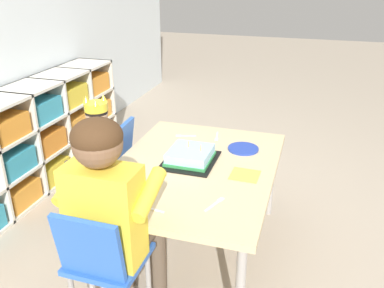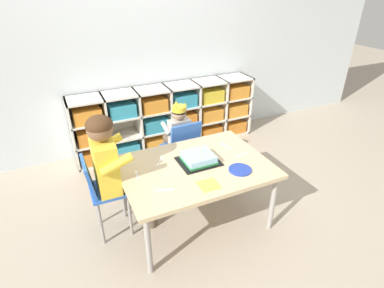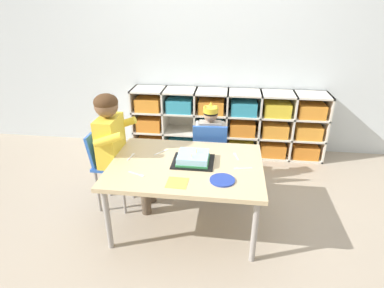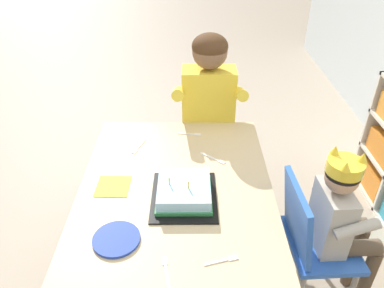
# 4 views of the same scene
# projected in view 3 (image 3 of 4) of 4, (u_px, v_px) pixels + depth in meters

# --- Properties ---
(ground) EXTENTS (16.00, 16.00, 0.00)m
(ground) POSITION_uv_depth(u_px,v_px,m) (187.00, 221.00, 2.68)
(ground) COLOR tan
(classroom_back_wall) EXTENTS (6.99, 0.10, 2.95)m
(classroom_back_wall) POSITION_uv_depth(u_px,v_px,m) (206.00, 22.00, 3.49)
(classroom_back_wall) COLOR silver
(classroom_back_wall) RESTS_ON ground
(storage_cubby_shelf) EXTENTS (2.24, 0.34, 0.77)m
(storage_cubby_shelf) POSITION_uv_depth(u_px,v_px,m) (228.00, 125.00, 3.72)
(storage_cubby_shelf) COLOR silver
(storage_cubby_shelf) RESTS_ON ground
(activity_table) EXTENTS (1.18, 0.85, 0.56)m
(activity_table) POSITION_uv_depth(u_px,v_px,m) (186.00, 169.00, 2.46)
(activity_table) COLOR #D1B789
(activity_table) RESTS_ON ground
(classroom_chair_blue) EXTENTS (0.35, 0.32, 0.69)m
(classroom_chair_blue) POSITION_uv_depth(u_px,v_px,m) (210.00, 150.00, 3.01)
(classroom_chair_blue) COLOR blue
(classroom_chair_blue) RESTS_ON ground
(child_with_crown) EXTENTS (0.30, 0.31, 0.85)m
(child_with_crown) POSITION_uv_depth(u_px,v_px,m) (210.00, 133.00, 3.06)
(child_with_crown) COLOR #B2ADA3
(child_with_crown) RESTS_ON ground
(classroom_chair_adult_side) EXTENTS (0.31, 0.30, 0.71)m
(classroom_chair_adult_side) POSITION_uv_depth(u_px,v_px,m) (107.00, 162.00, 2.73)
(classroom_chair_adult_side) COLOR blue
(classroom_chair_adult_side) RESTS_ON ground
(adult_helper_seated) EXTENTS (0.44, 0.41, 1.05)m
(adult_helper_seated) POSITION_uv_depth(u_px,v_px,m) (117.00, 140.00, 2.63)
(adult_helper_seated) COLOR yellow
(adult_helper_seated) RESTS_ON ground
(birthday_cake_on_tray) EXTENTS (0.32, 0.28, 0.11)m
(birthday_cake_on_tray) POSITION_uv_depth(u_px,v_px,m) (193.00, 159.00, 2.46)
(birthday_cake_on_tray) COLOR black
(birthday_cake_on_tray) RESTS_ON activity_table
(paper_plate_stack) EXTENTS (0.18, 0.18, 0.01)m
(paper_plate_stack) POSITION_uv_depth(u_px,v_px,m) (222.00, 180.00, 2.22)
(paper_plate_stack) COLOR #233DA3
(paper_plate_stack) RESTS_ON activity_table
(paper_napkin_square) EXTENTS (0.15, 0.15, 0.00)m
(paper_napkin_square) POSITION_uv_depth(u_px,v_px,m) (177.00, 183.00, 2.19)
(paper_napkin_square) COLOR #F4DB4C
(paper_napkin_square) RESTS_ON activity_table
(fork_scattered_mid_table) EXTENTS (0.13, 0.06, 0.00)m
(fork_scattered_mid_table) POSITION_uv_depth(u_px,v_px,m) (137.00, 174.00, 2.30)
(fork_scattered_mid_table) COLOR white
(fork_scattered_mid_table) RESTS_ON activity_table
(fork_near_cake_tray) EXTENTS (0.05, 0.13, 0.00)m
(fork_near_cake_tray) POSITION_uv_depth(u_px,v_px,m) (236.00, 156.00, 2.56)
(fork_near_cake_tray) COLOR white
(fork_near_cake_tray) RESTS_ON activity_table
(fork_near_child_seat) EXTENTS (0.10, 0.13, 0.00)m
(fork_near_child_seat) POSITION_uv_depth(u_px,v_px,m) (162.00, 152.00, 2.63)
(fork_near_child_seat) COLOR white
(fork_near_child_seat) RESTS_ON activity_table
(fork_beside_plate_stack) EXTENTS (0.03, 0.13, 0.00)m
(fork_beside_plate_stack) POSITION_uv_depth(u_px,v_px,m) (131.00, 156.00, 2.55)
(fork_beside_plate_stack) COLOR white
(fork_beside_plate_stack) RESTS_ON activity_table
(fork_at_table_front_edge) EXTENTS (0.14, 0.04, 0.00)m
(fork_at_table_front_edge) POSITION_uv_depth(u_px,v_px,m) (242.00, 168.00, 2.37)
(fork_at_table_front_edge) COLOR white
(fork_at_table_front_edge) RESTS_ON activity_table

